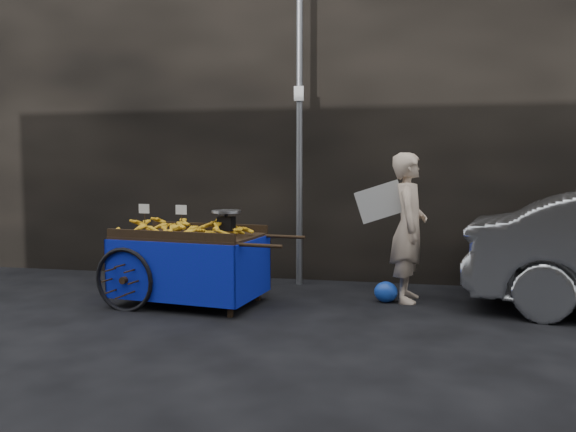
# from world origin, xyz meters

# --- Properties ---
(ground) EXTENTS (80.00, 80.00, 0.00)m
(ground) POSITION_xyz_m (0.00, 0.00, 0.00)
(ground) COLOR black
(ground) RESTS_ON ground
(building_wall) EXTENTS (13.50, 2.00, 5.00)m
(building_wall) POSITION_xyz_m (0.39, 2.60, 2.50)
(building_wall) COLOR black
(building_wall) RESTS_ON ground
(street_pole) EXTENTS (0.12, 0.10, 4.00)m
(street_pole) POSITION_xyz_m (0.30, 1.30, 2.01)
(street_pole) COLOR slate
(street_pole) RESTS_ON ground
(banana_cart) EXTENTS (2.15, 1.20, 1.11)m
(banana_cart) POSITION_xyz_m (-0.72, 0.05, 0.69)
(banana_cart) COLOR black
(banana_cart) RESTS_ON ground
(vendor) EXTENTS (0.82, 0.62, 1.65)m
(vendor) POSITION_xyz_m (1.65, 0.66, 0.83)
(vendor) COLOR #C2A890
(vendor) RESTS_ON ground
(plastic_bag) EXTENTS (0.26, 0.21, 0.23)m
(plastic_bag) POSITION_xyz_m (1.42, 0.53, 0.12)
(plastic_bag) COLOR #163DAB
(plastic_bag) RESTS_ON ground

